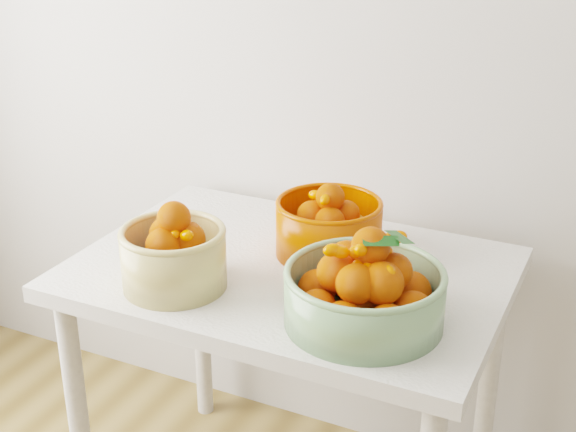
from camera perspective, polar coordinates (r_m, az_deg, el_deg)
name	(u,v)px	position (r m, az deg, el deg)	size (l,w,h in m)	color
table	(290,302)	(1.94, 0.15, -6.13)	(1.00, 0.70, 0.75)	silver
bowl_cream	(174,255)	(1.79, -8.10, -2.75)	(0.28, 0.28, 0.20)	tan
bowl_green	(365,291)	(1.64, 5.48, -5.34)	(0.44, 0.44, 0.21)	#779D6D
bowl_orange	(329,226)	(1.92, 2.92, -0.74)	(0.32, 0.32, 0.18)	#C73600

